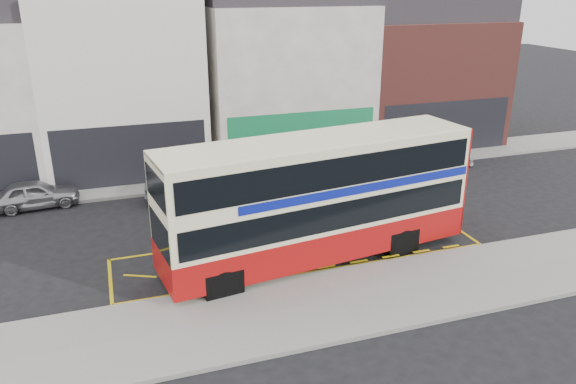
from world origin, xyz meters
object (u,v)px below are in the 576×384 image
object	(u,v)px
car_white	(434,154)
car_grey	(189,187)
double_decker_bus	(319,197)
bus_stop_post	(253,236)
car_silver	(35,194)
street_tree_right	(373,104)

from	to	relation	value
car_white	car_grey	bearing A→B (deg)	99.90
double_decker_bus	bus_stop_post	size ratio (longest dim) A/B	4.08
car_silver	car_grey	bearing A→B (deg)	-106.10
car_grey	car_white	world-z (taller)	car_grey
bus_stop_post	car_silver	distance (m)	12.66
car_silver	double_decker_bus	bearing A→B (deg)	-134.90
car_white	double_decker_bus	bearing A→B (deg)	135.13
car_grey	street_tree_right	distance (m)	12.08
bus_stop_post	car_white	world-z (taller)	bus_stop_post
double_decker_bus	car_grey	size ratio (longest dim) A/B	2.93
bus_stop_post	car_silver	xyz separation A→B (m)	(-7.62, 10.04, -1.26)
car_grey	double_decker_bus	bearing A→B (deg)	-147.37
double_decker_bus	bus_stop_post	xyz separation A→B (m)	(-2.81, -1.31, -0.53)
car_silver	bus_stop_post	bearing A→B (deg)	-147.78
double_decker_bus	car_white	size ratio (longest dim) A/B	2.63
double_decker_bus	street_tree_right	xyz separation A→B (m)	(7.62, 11.04, 0.71)
double_decker_bus	car_white	distance (m)	13.34
car_grey	car_white	size ratio (longest dim) A/B	0.90
double_decker_bus	car_white	xyz separation A→B (m)	(10.23, 8.37, -1.78)
bus_stop_post	car_grey	bearing A→B (deg)	93.85
car_silver	street_tree_right	distance (m)	18.37
car_white	street_tree_right	distance (m)	4.49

